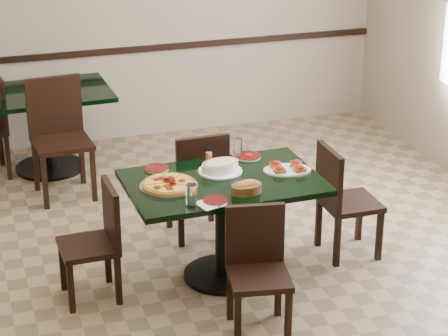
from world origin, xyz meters
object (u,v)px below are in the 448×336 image
object	(u,v)px
chair_far	(199,180)
chair_right	(341,196)
bruschetta_platter	(287,168)
chair_near	(257,263)
back_table	(46,115)
pepperoni_pizza	(169,184)
chair_left	(98,237)
back_chair_near	(59,130)
bread_basket	(247,187)
main_table	(223,204)
lasagna_casserole	(220,166)

from	to	relation	value
chair_far	chair_right	bearing A→B (deg)	147.11
bruschetta_platter	chair_near	bearing A→B (deg)	-111.64
back_table	chair_near	world-z (taller)	chair_near
chair_right	pepperoni_pizza	distance (m)	1.34
chair_left	back_chair_near	distance (m)	1.83
chair_right	bread_basket	xyz separation A→B (m)	(-0.84, -0.32, 0.32)
pepperoni_pizza	bruschetta_platter	world-z (taller)	bruschetta_platter
main_table	chair_right	xyz separation A→B (m)	(0.92, 0.06, -0.09)
chair_far	chair_left	size ratio (longest dim) A/B	1.08
pepperoni_pizza	bruschetta_platter	size ratio (longest dim) A/B	1.03
chair_near	bruschetta_platter	bearing A→B (deg)	65.13
pepperoni_pizza	bread_basket	xyz separation A→B (m)	(0.46, -0.25, 0.02)
chair_right	back_chair_near	size ratio (longest dim) A/B	0.85
lasagna_casserole	chair_near	bearing A→B (deg)	-105.68
pepperoni_pizza	lasagna_casserole	bearing A→B (deg)	18.99
pepperoni_pizza	bread_basket	distance (m)	0.53
back_table	back_chair_near	size ratio (longest dim) A/B	1.18
chair_far	chair_near	xyz separation A→B (m)	(0.00, -1.29, -0.04)
back_table	chair_right	world-z (taller)	chair_right
chair_far	bread_basket	bearing A→B (deg)	93.68
main_table	chair_far	bearing A→B (deg)	87.42
back_chair_near	lasagna_casserole	size ratio (longest dim) A/B	3.19
lasagna_casserole	bruschetta_platter	xyz separation A→B (m)	(0.45, -0.13, -0.02)
pepperoni_pizza	bruschetta_platter	bearing A→B (deg)	0.71
chair_right	chair_left	world-z (taller)	chair_right
back_chair_near	bruschetta_platter	bearing A→B (deg)	-58.06
chair_right	pepperoni_pizza	size ratio (longest dim) A/B	2.18
chair_far	chair_left	distance (m)	1.08
main_table	pepperoni_pizza	xyz separation A→B (m)	(-0.38, -0.00, 0.20)
chair_far	back_chair_near	world-z (taller)	back_chair_near
back_table	chair_far	distance (m)	1.99
pepperoni_pizza	chair_left	bearing A→B (deg)	178.03
back_table	chair_right	bearing A→B (deg)	-53.76
chair_near	back_table	bearing A→B (deg)	116.70
chair_right	bread_basket	size ratio (longest dim) A/B	3.75
main_table	chair_right	size ratio (longest dim) A/B	1.57
main_table	chair_near	size ratio (longest dim) A/B	1.66
back_chair_near	lasagna_casserole	world-z (taller)	back_chair_near
main_table	chair_left	xyz separation A→B (m)	(-0.87, 0.02, -0.12)
main_table	chair_near	distance (m)	0.67
back_chair_near	bruschetta_platter	world-z (taller)	back_chair_near
chair_left	bruschetta_platter	bearing A→B (deg)	87.91
chair_left	pepperoni_pizza	xyz separation A→B (m)	(0.49, -0.02, 0.32)
chair_left	bread_basket	bearing A→B (deg)	72.34
chair_near	back_chair_near	distance (m)	2.65
back_table	lasagna_casserole	xyz separation A→B (m)	(0.94, -2.25, 0.27)
chair_right	bruschetta_platter	xyz separation A→B (m)	(-0.45, -0.05, 0.30)
bread_basket	lasagna_casserole	bearing A→B (deg)	91.49
chair_near	bread_basket	xyz separation A→B (m)	(0.07, 0.40, 0.34)
back_table	pepperoni_pizza	bearing A→B (deg)	-79.44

